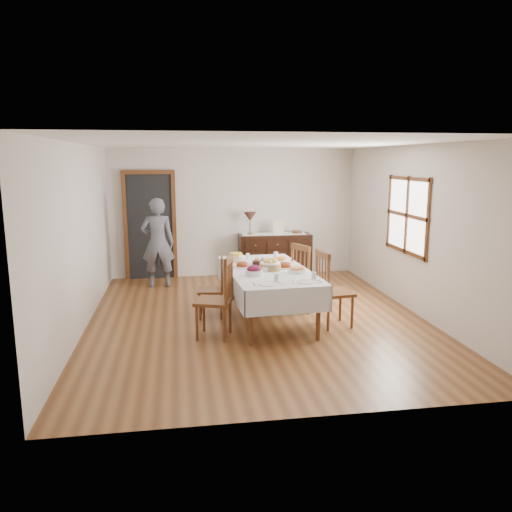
{
  "coord_description": "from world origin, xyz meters",
  "views": [
    {
      "loc": [
        -1.14,
        -7.17,
        2.37
      ],
      "look_at": [
        0.0,
        0.1,
        0.95
      ],
      "focal_mm": 35.0,
      "sensor_mm": 36.0,
      "label": 1
    }
  ],
  "objects": [
    {
      "name": "table_lamp",
      "position": [
        0.29,
        2.69,
        1.24
      ],
      "size": [
        0.26,
        0.26,
        0.46
      ],
      "color": "brown",
      "rests_on": "sideboard"
    },
    {
      "name": "ham_platter_a",
      "position": [
        -0.21,
        0.09,
        0.81
      ],
      "size": [
        0.31,
        0.31,
        0.11
      ],
      "color": "silver",
      "rests_on": "dining_table"
    },
    {
      "name": "chair_left_far",
      "position": [
        -0.64,
        0.19,
        0.48
      ],
      "size": [
        0.43,
        0.43,
        0.94
      ],
      "rotation": [
        0.0,
        0.0,
        -1.66
      ],
      "color": "#573016",
      "rests_on": "ground"
    },
    {
      "name": "dining_table",
      "position": [
        0.14,
        -0.1,
        0.69
      ],
      "size": [
        1.3,
        2.35,
        0.78
      ],
      "rotation": [
        0.0,
        0.0,
        0.06
      ],
      "color": "silver",
      "rests_on": "ground"
    },
    {
      "name": "bread_basket",
      "position": [
        0.17,
        -0.15,
        0.86
      ],
      "size": [
        0.32,
        0.32,
        0.17
      ],
      "color": "brown",
      "rests_on": "dining_table"
    },
    {
      "name": "setting_right",
      "position": [
        0.54,
        -0.91,
        0.8
      ],
      "size": [
        0.43,
        0.31,
        0.1
      ],
      "color": "silver",
      "rests_on": "dining_table"
    },
    {
      "name": "glass_far_b",
      "position": [
        0.42,
        0.7,
        0.84
      ],
      "size": [
        0.07,
        0.07,
        0.11
      ],
      "color": "silver",
      "rests_on": "dining_table"
    },
    {
      "name": "beet_bowl",
      "position": [
        -0.12,
        -0.46,
        0.85
      ],
      "size": [
        0.25,
        0.25,
        0.15
      ],
      "color": "silver",
      "rests_on": "dining_table"
    },
    {
      "name": "egg_basket",
      "position": [
        0.11,
        0.28,
        0.82
      ],
      "size": [
        0.28,
        0.28,
        0.1
      ],
      "color": "black",
      "rests_on": "dining_table"
    },
    {
      "name": "carrot_bowl",
      "position": [
        0.42,
        0.33,
        0.82
      ],
      "size": [
        0.21,
        0.21,
        0.09
      ],
      "color": "silver",
      "rests_on": "dining_table"
    },
    {
      "name": "ground",
      "position": [
        0.0,
        0.0,
        0.0
      ],
      "size": [
        6.0,
        6.0,
        0.0
      ],
      "primitive_type": "plane",
      "color": "brown"
    },
    {
      "name": "chair_right_near",
      "position": [
        1.0,
        -0.5,
        0.56
      ],
      "size": [
        0.52,
        0.52,
        1.1
      ],
      "rotation": [
        0.0,
        0.0,
        1.72
      ],
      "color": "#573016",
      "rests_on": "ground"
    },
    {
      "name": "pineapple_bowl",
      "position": [
        -0.25,
        0.54,
        0.85
      ],
      "size": [
        0.26,
        0.26,
        0.14
      ],
      "color": "beige",
      "rests_on": "dining_table"
    },
    {
      "name": "butter_dish",
      "position": [
        0.11,
        -0.25,
        0.82
      ],
      "size": [
        0.15,
        0.1,
        0.07
      ],
      "color": "silver",
      "rests_on": "dining_table"
    },
    {
      "name": "ham_platter_b",
      "position": [
        0.42,
        -0.05,
        0.81
      ],
      "size": [
        0.29,
        0.29,
        0.11
      ],
      "color": "silver",
      "rests_on": "dining_table"
    },
    {
      "name": "person",
      "position": [
        -1.53,
        2.23,
        0.9
      ],
      "size": [
        0.57,
        0.38,
        1.8
      ],
      "primitive_type": "imported",
      "rotation": [
        0.0,
        0.0,
        3.11
      ],
      "color": "#52535D",
      "rests_on": "ground"
    },
    {
      "name": "chair_left_near",
      "position": [
        -0.65,
        -0.7,
        0.57
      ],
      "size": [
        0.58,
        0.58,
        1.12
      ],
      "rotation": [
        0.0,
        0.0,
        -1.87
      ],
      "color": "#573016",
      "rests_on": "ground"
    },
    {
      "name": "casserole_dish",
      "position": [
        0.52,
        -0.38,
        0.82
      ],
      "size": [
        0.26,
        0.26,
        0.08
      ],
      "color": "silver",
      "rests_on": "dining_table"
    },
    {
      "name": "room_shell",
      "position": [
        -0.15,
        0.42,
        1.64
      ],
      "size": [
        5.02,
        6.02,
        2.65
      ],
      "color": "white",
      "rests_on": "ground"
    },
    {
      "name": "runner",
      "position": [
        0.78,
        2.75,
        0.89
      ],
      "size": [
        1.3,
        0.35,
        0.01
      ],
      "color": "white",
      "rests_on": "sideboard"
    },
    {
      "name": "setting_left",
      "position": [
        0.02,
        -0.94,
        0.8
      ],
      "size": [
        0.43,
        0.31,
        0.1
      ],
      "color": "silver",
      "rests_on": "dining_table"
    },
    {
      "name": "deco_bowl",
      "position": [
        1.27,
        2.73,
        0.91
      ],
      "size": [
        0.2,
        0.2,
        0.06
      ],
      "color": "#573016",
      "rests_on": "sideboard"
    },
    {
      "name": "picture_frame",
      "position": [
        0.86,
        2.65,
        1.02
      ],
      "size": [
        0.22,
        0.08,
        0.28
      ],
      "color": "beige",
      "rests_on": "sideboard"
    },
    {
      "name": "chair_right_far",
      "position": [
        0.86,
        0.32,
        0.55
      ],
      "size": [
        0.6,
        0.6,
        1.08
      ],
      "rotation": [
        0.0,
        0.0,
        2.04
      ],
      "color": "#573016",
      "rests_on": "ground"
    },
    {
      "name": "glass_far_a",
      "position": [
        -0.05,
        0.65,
        0.84
      ],
      "size": [
        0.06,
        0.06,
        0.11
      ],
      "color": "silver",
      "rests_on": "dining_table"
    },
    {
      "name": "sideboard",
      "position": [
        0.8,
        2.72,
        0.44
      ],
      "size": [
        1.47,
        0.53,
        0.88
      ],
      "color": "black",
      "rests_on": "ground"
    }
  ]
}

